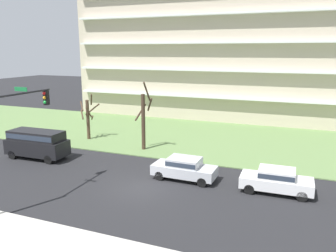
% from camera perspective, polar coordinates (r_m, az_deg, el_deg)
% --- Properties ---
extents(ground, '(160.00, 160.00, 0.00)m').
position_cam_1_polar(ground, '(22.61, -4.76, -10.35)').
color(ground, '#232326').
extents(grass_lawn_strip, '(80.00, 16.00, 0.08)m').
position_cam_1_polar(grass_lawn_strip, '(35.03, 5.43, -1.93)').
color(grass_lawn_strip, '#66844C').
rests_on(grass_lawn_strip, ground).
extents(apartment_building, '(40.10, 11.98, 19.42)m').
position_cam_1_polar(apartment_building, '(47.06, 10.45, 13.51)').
color(apartment_building, beige).
rests_on(apartment_building, ground).
extents(tree_far_left, '(1.74, 1.75, 4.65)m').
position_cam_1_polar(tree_far_left, '(34.70, -13.29, 1.50)').
color(tree_far_left, '#4C3828').
rests_on(tree_far_left, ground).
extents(tree_left, '(1.80, 1.55, 6.20)m').
position_cam_1_polar(tree_left, '(30.13, -4.11, 1.18)').
color(tree_left, '#423023').
rests_on(tree_left, ground).
extents(van_black_near_left, '(5.25, 2.13, 2.36)m').
position_cam_1_polar(van_black_near_left, '(30.03, -21.22, -2.54)').
color(van_black_near_left, black).
rests_on(van_black_near_left, ground).
extents(sedan_white_center_left, '(4.43, 1.88, 1.57)m').
position_cam_1_polar(sedan_white_center_left, '(22.56, 17.76, -8.60)').
color(sedan_white_center_left, white).
rests_on(sedan_white_center_left, ground).
extents(sedan_silver_center_right, '(4.44, 1.89, 1.57)m').
position_cam_1_polar(sedan_silver_center_right, '(23.65, 2.75, -7.00)').
color(sedan_silver_center_right, '#B7BABF').
rests_on(sedan_silver_center_right, ground).
extents(traffic_signal_mast, '(0.90, 5.21, 6.80)m').
position_cam_1_polar(traffic_signal_mast, '(20.65, -25.26, -0.30)').
color(traffic_signal_mast, black).
rests_on(traffic_signal_mast, ground).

